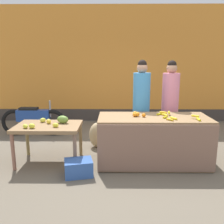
# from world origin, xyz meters

# --- Properties ---
(ground_plane) EXTENTS (24.00, 24.00, 0.00)m
(ground_plane) POSITION_xyz_m (0.00, 0.00, 0.00)
(ground_plane) COLOR #665B4C
(market_wall_back) EXTENTS (8.28, 0.23, 3.39)m
(market_wall_back) POSITION_xyz_m (0.00, 3.18, 1.66)
(market_wall_back) COLOR orange
(market_wall_back) RESTS_ON ground
(fruit_stall_counter) EXTENTS (1.93, 0.85, 0.86)m
(fruit_stall_counter) POSITION_xyz_m (0.48, -0.01, 0.43)
(fruit_stall_counter) COLOR olive
(fruit_stall_counter) RESTS_ON ground
(side_table_wooden) EXTENTS (1.14, 0.76, 0.70)m
(side_table_wooden) POSITION_xyz_m (-1.38, 0.00, 0.62)
(side_table_wooden) COLOR olive
(side_table_wooden) RESTS_ON ground
(banana_bunch_pile) EXTENTS (0.67, 0.52, 0.07)m
(banana_bunch_pile) POSITION_xyz_m (0.81, -0.05, 0.89)
(banana_bunch_pile) COLOR yellow
(banana_bunch_pile) RESTS_ON fruit_stall_counter
(orange_pile) EXTENTS (0.23, 0.18, 0.08)m
(orange_pile) POSITION_xyz_m (0.20, 0.02, 0.90)
(orange_pile) COLOR orange
(orange_pile) RESTS_ON fruit_stall_counter
(mango_papaya_pile) EXTENTS (0.75, 0.52, 0.14)m
(mango_papaya_pile) POSITION_xyz_m (-1.29, 0.04, 0.76)
(mango_papaya_pile) COLOR #D6DA3D
(mango_papaya_pile) RESTS_ON side_table_wooden
(vendor_woman_blue_shirt) EXTENTS (0.34, 0.34, 1.84)m
(vendor_woman_blue_shirt) POSITION_xyz_m (0.34, 0.66, 0.93)
(vendor_woman_blue_shirt) COLOR #33333D
(vendor_woman_blue_shirt) RESTS_ON ground
(vendor_woman_pink_shirt) EXTENTS (0.34, 0.34, 1.83)m
(vendor_woman_pink_shirt) POSITION_xyz_m (0.94, 0.75, 0.92)
(vendor_woman_pink_shirt) COLOR #33333D
(vendor_woman_pink_shirt) RESTS_ON ground
(parked_motorcycle) EXTENTS (1.60, 0.18, 0.88)m
(parked_motorcycle) POSITION_xyz_m (-2.20, 1.59, 0.40)
(parked_motorcycle) COLOR black
(parked_motorcycle) RESTS_ON ground
(produce_crate) EXTENTS (0.50, 0.41, 0.26)m
(produce_crate) POSITION_xyz_m (-0.78, -0.51, 0.13)
(produce_crate) COLOR #3359A5
(produce_crate) RESTS_ON ground
(produce_sack) EXTENTS (0.38, 0.32, 0.54)m
(produce_sack) POSITION_xyz_m (-0.56, 0.78, 0.27)
(produce_sack) COLOR tan
(produce_sack) RESTS_ON ground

